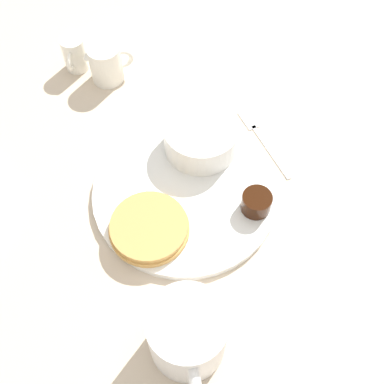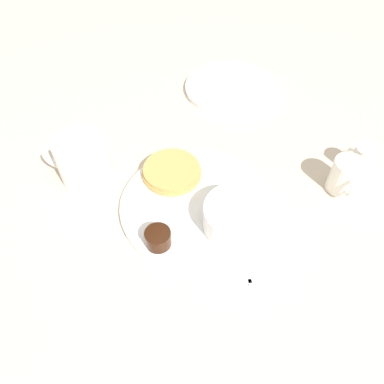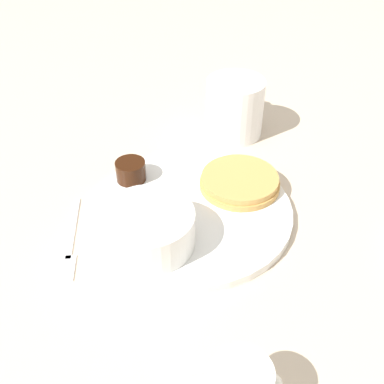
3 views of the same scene
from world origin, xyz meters
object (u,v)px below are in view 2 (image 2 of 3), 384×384
plate (196,205)px  bowl (236,217)px  coffee_mug (82,160)px  fork (238,282)px  creamer_pitcher_near (345,176)px  creamer_pitcher_far (362,159)px

plate → bowl: bowl is taller
plate → coffee_mug: (0.21, 0.07, 0.04)m
coffee_mug → fork: size_ratio=1.03×
bowl → creamer_pitcher_near: creamer_pitcher_near is taller
bowl → coffee_mug: size_ratio=0.92×
plate → fork: 0.16m
plate → bowl: (-0.08, 0.00, 0.03)m
creamer_pitcher_near → coffee_mug: bearing=33.4°
plate → creamer_pitcher_far: (-0.20, -0.26, 0.03)m
creamer_pitcher_far → fork: size_ratio=0.53×
creamer_pitcher_far → fork: 0.35m
creamer_pitcher_near → fork: 0.29m
creamer_pitcher_far → creamer_pitcher_near: bearing=81.7°
plate → creamer_pitcher_near: size_ratio=3.73×
creamer_pitcher_near → fork: creamer_pitcher_near is taller
plate → coffee_mug: size_ratio=2.22×
bowl → creamer_pitcher_near: size_ratio=1.55×
plate → creamer_pitcher_far: creamer_pitcher_far is taller
plate → fork: bearing=149.7°
plate → creamer_pitcher_near: (-0.19, -0.20, 0.03)m
coffee_mug → fork: coffee_mug is taller
plate → fork: (-0.14, 0.08, -0.00)m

